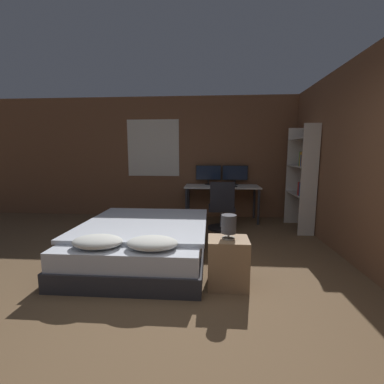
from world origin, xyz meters
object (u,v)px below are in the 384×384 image
Objects in this scene: bedside_lamp at (229,225)px; computer_mouse at (236,186)px; nightstand at (228,263)px; keyboard at (222,187)px; bed at (144,241)px; monitor_left at (208,173)px; monitor_right at (235,174)px; desk at (222,190)px; office_chair at (222,210)px; bookshelf at (303,174)px.

bedside_lamp reaches higher than computer_mouse.
nightstand is 1.49× the size of keyboard.
bed is 5.73× the size of keyboard.
nightstand is 0.97× the size of monitor_left.
monitor_left is at bearing 123.74° from keyboard.
monitor_left is 0.59m from monitor_right.
bedside_lamp is 0.47× the size of monitor_left.
office_chair reaches higher than desk.
monitor_right reaches higher than bedside_lamp.
office_chair is at bearing -109.44° from monitor_right.
monitor_right reaches higher than keyboard.
computer_mouse is (0.32, 2.59, 0.51)m from nightstand.
desk is 0.24m from keyboard.
bed is 3.13m from bookshelf.
nightstand is at bearing -90.54° from office_chair.
monitor_right reaches higher than office_chair.
bed is at bearing -121.64° from keyboard.
bookshelf reaches higher than keyboard.
office_chair is (-0.30, -0.48, -0.40)m from computer_mouse.
desk is 4.36× the size of keyboard.
desk is 0.76m from office_chair.
bed is 2.85m from monitor_right.
monitor_left is at bearing 180.00° from monitor_right.
computer_mouse is 0.04× the size of bookshelf.
bedside_lamp is at bearing -90.54° from office_chair.
computer_mouse reaches higher than keyboard.
bed is 2.21× the size of office_chair.
desk reaches higher than bed.
monitor_right is at bearing 37.03° from desk.
monitor_left is 0.29× the size of bookshelf.
keyboard is 5.17× the size of computer_mouse.
desk is 0.50m from monitor_left.
monitor_right reaches higher than desk.
bedside_lamp is 3.06m from monitor_left.
bed is 1.32m from nightstand.
computer_mouse is (0.32, 2.59, 0.09)m from bedside_lamp.
bedside_lamp is 2.14m from office_chair.
bedside_lamp reaches higher than keyboard.
desk is at bearing 61.08° from bed.
keyboard is at bearing -56.26° from monitor_left.
office_chair is 1.64m from bookshelf.
nightstand is 2.12m from office_chair.
bedside_lamp is 0.47× the size of monitor_right.
bedside_lamp is 2.81m from desk.
bed is at bearing -110.51° from monitor_left.
computer_mouse is (0.27, 0.00, 0.01)m from keyboard.
desk is 2.83× the size of monitor_right.
nightstand is (1.11, -0.70, 0.03)m from bed.
keyboard is 0.19× the size of bookshelf.
keyboard is (0.05, 2.59, 0.50)m from nightstand.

